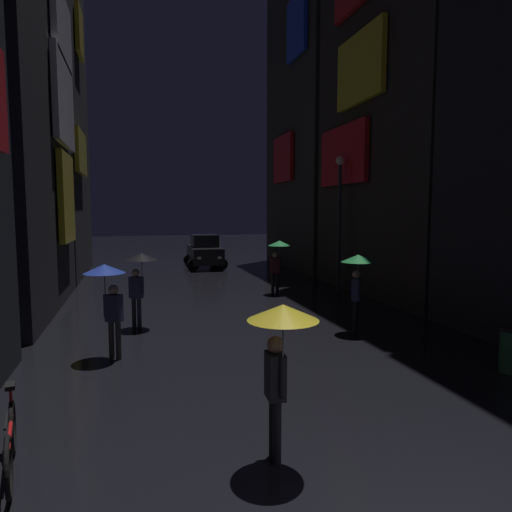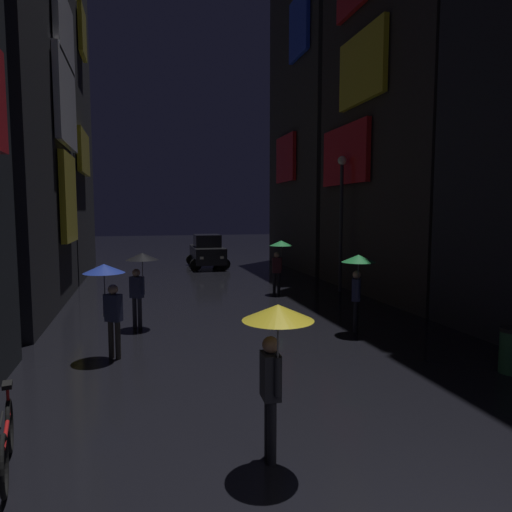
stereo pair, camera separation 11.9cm
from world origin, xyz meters
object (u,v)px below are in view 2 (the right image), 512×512
(pedestrian_far_right_yellow, at_px, (275,339))
(pedestrian_foreground_left_blue, at_px, (107,284))
(pedestrian_near_crossing_black, at_px, (140,269))
(bicycle_parked_at_storefront, at_px, (7,441))
(car_distant, at_px, (207,252))
(streetlamp_right_far, at_px, (341,207))
(trash_bin, at_px, (511,350))
(pedestrian_midstreet_left_green, at_px, (280,252))
(pedestrian_foreground_right_green, at_px, (358,271))

(pedestrian_far_right_yellow, relative_size, pedestrian_foreground_left_blue, 1.00)
(pedestrian_near_crossing_black, distance_m, bicycle_parked_at_storefront, 7.23)
(car_distant, relative_size, streetlamp_right_far, 0.77)
(streetlamp_right_far, xyz_separation_m, trash_bin, (-0.70, -9.61, -2.95))
(pedestrian_far_right_yellow, relative_size, pedestrian_midstreet_left_green, 1.00)
(pedestrian_far_right_yellow, height_order, bicycle_parked_at_storefront, pedestrian_far_right_yellow)
(pedestrian_near_crossing_black, xyz_separation_m, trash_bin, (7.21, -5.58, -1.20))
(pedestrian_foreground_left_blue, relative_size, pedestrian_midstreet_left_green, 1.00)
(pedestrian_midstreet_left_green, height_order, streetlamp_right_far, streetlamp_right_far)
(pedestrian_foreground_left_blue, bearing_deg, pedestrian_midstreet_left_green, 47.79)
(pedestrian_midstreet_left_green, distance_m, bicycle_parked_at_storefront, 13.09)
(car_distant, bearing_deg, pedestrian_midstreet_left_green, -80.82)
(car_distant, height_order, trash_bin, car_distant)
(bicycle_parked_at_storefront, relative_size, trash_bin, 1.93)
(trash_bin, bearing_deg, pedestrian_far_right_yellow, -159.87)
(pedestrian_foreground_left_blue, xyz_separation_m, bicycle_parked_at_storefront, (-0.97, -4.31, -1.28))
(pedestrian_foreground_right_green, distance_m, streetlamp_right_far, 6.65)
(pedestrian_near_crossing_black, distance_m, pedestrian_midstreet_left_green, 6.70)
(pedestrian_foreground_right_green, distance_m, bicycle_parked_at_storefront, 8.92)
(pedestrian_far_right_yellow, xyz_separation_m, trash_bin, (5.60, 2.05, -1.20))
(pedestrian_near_crossing_black, relative_size, pedestrian_foreground_right_green, 1.00)
(pedestrian_foreground_right_green, xyz_separation_m, bicycle_parked_at_storefront, (-7.32, -4.94, -1.28))
(pedestrian_near_crossing_black, distance_m, car_distant, 13.94)
(pedestrian_foreground_right_green, height_order, bicycle_parked_at_storefront, pedestrian_foreground_right_green)
(bicycle_parked_at_storefront, xyz_separation_m, streetlamp_right_far, (9.60, 10.94, 3.04))
(trash_bin, bearing_deg, pedestrian_foreground_left_blue, 159.42)
(pedestrian_midstreet_left_green, relative_size, bicycle_parked_at_storefront, 1.18)
(car_distant, bearing_deg, pedestrian_far_right_yellow, -96.01)
(pedestrian_far_right_yellow, xyz_separation_m, streetlamp_right_far, (6.30, 11.66, 1.75))
(pedestrian_far_right_yellow, bearing_deg, bicycle_parked_at_storefront, 167.63)
(car_distant, bearing_deg, trash_bin, -79.87)
(bicycle_parked_at_storefront, bearing_deg, pedestrian_foreground_right_green, 34.04)
(trash_bin, bearing_deg, car_distant, 100.13)
(pedestrian_near_crossing_black, xyz_separation_m, pedestrian_foreground_left_blue, (-0.72, -2.60, 0.00))
(pedestrian_midstreet_left_green, height_order, trash_bin, pedestrian_midstreet_left_green)
(car_distant, xyz_separation_m, streetlamp_right_far, (4.09, -9.36, 2.50))
(streetlamp_right_far, distance_m, trash_bin, 10.08)
(pedestrian_foreground_right_green, distance_m, pedestrian_midstreet_left_green, 6.04)
(bicycle_parked_at_storefront, bearing_deg, car_distant, 74.80)
(pedestrian_foreground_right_green, bearing_deg, bicycle_parked_at_storefront, -145.96)
(pedestrian_far_right_yellow, height_order, streetlamp_right_far, streetlamp_right_far)
(pedestrian_far_right_yellow, relative_size, trash_bin, 2.28)
(streetlamp_right_far, bearing_deg, trash_bin, -94.17)
(pedestrian_midstreet_left_green, bearing_deg, car_distant, 99.18)
(streetlamp_right_far, bearing_deg, pedestrian_foreground_right_green, -110.86)
(pedestrian_far_right_yellow, distance_m, streetlamp_right_far, 13.37)
(pedestrian_far_right_yellow, height_order, pedestrian_foreground_left_blue, same)
(pedestrian_near_crossing_black, distance_m, pedestrian_foreground_right_green, 5.96)
(pedestrian_foreground_right_green, xyz_separation_m, streetlamp_right_far, (2.29, 6.00, 1.75))
(pedestrian_foreground_right_green, bearing_deg, pedestrian_near_crossing_black, 160.71)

